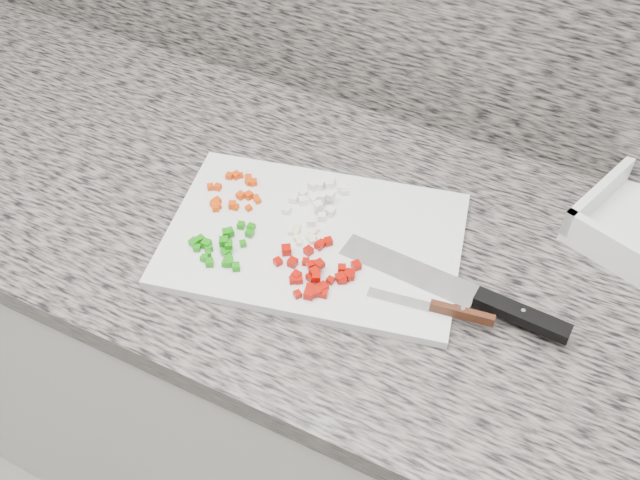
# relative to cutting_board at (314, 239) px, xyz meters

# --- Properties ---
(cabinet) EXTENTS (3.92, 0.62, 0.86)m
(cabinet) POSITION_rel_cutting_board_xyz_m (-0.01, 0.04, -0.48)
(cabinet) COLOR silver
(cabinet) RESTS_ON ground
(countertop) EXTENTS (3.96, 0.64, 0.04)m
(countertop) POSITION_rel_cutting_board_xyz_m (-0.01, 0.04, -0.03)
(countertop) COLOR slate
(countertop) RESTS_ON cabinet
(cutting_board) EXTENTS (0.48, 0.37, 0.01)m
(cutting_board) POSITION_rel_cutting_board_xyz_m (0.00, 0.00, 0.00)
(cutting_board) COLOR silver
(cutting_board) RESTS_ON countertop
(carrot_pile) EXTENTS (0.09, 0.09, 0.01)m
(carrot_pile) POSITION_rel_cutting_board_xyz_m (-0.15, 0.02, 0.01)
(carrot_pile) COLOR #D03A04
(carrot_pile) RESTS_ON cutting_board
(onion_pile) EXTENTS (0.08, 0.11, 0.02)m
(onion_pile) POSITION_rel_cutting_board_xyz_m (-0.03, 0.07, 0.01)
(onion_pile) COLOR white
(onion_pile) RESTS_ON cutting_board
(green_pepper_pile) EXTENTS (0.09, 0.10, 0.02)m
(green_pepper_pile) POSITION_rel_cutting_board_xyz_m (-0.11, -0.08, 0.01)
(green_pepper_pile) COLOR #147C0B
(green_pepper_pile) RESTS_ON cutting_board
(red_pepper_pile) EXTENTS (0.12, 0.12, 0.02)m
(red_pepper_pile) POSITION_rel_cutting_board_xyz_m (0.04, -0.06, 0.01)
(red_pepper_pile) COLOR #9E0A02
(red_pepper_pile) RESTS_ON cutting_board
(garlic_pile) EXTENTS (0.05, 0.04, 0.01)m
(garlic_pile) POSITION_rel_cutting_board_xyz_m (-0.01, -0.01, 0.01)
(garlic_pile) COLOR #F1E8BA
(garlic_pile) RESTS_ON cutting_board
(chef_knife) EXTENTS (0.33, 0.06, 0.02)m
(chef_knife) POSITION_rel_cutting_board_xyz_m (0.26, -0.01, 0.01)
(chef_knife) COLOR white
(chef_knife) RESTS_ON cutting_board
(paring_knife) EXTENTS (0.17, 0.04, 0.02)m
(paring_knife) POSITION_rel_cutting_board_xyz_m (0.22, -0.05, 0.01)
(paring_knife) COLOR white
(paring_knife) RESTS_ON cutting_board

